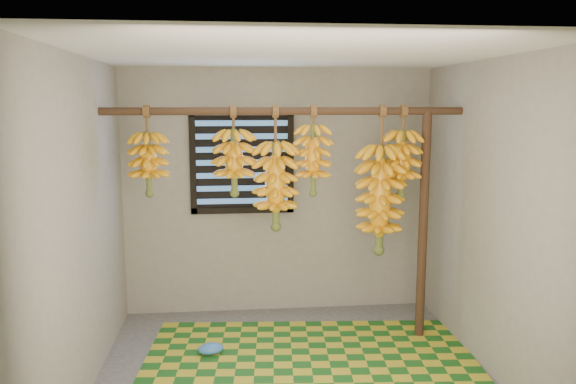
{
  "coord_description": "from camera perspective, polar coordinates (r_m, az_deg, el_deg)",
  "views": [
    {
      "loc": [
        -0.46,
        -3.93,
        2.06
      ],
      "look_at": [
        0.0,
        0.55,
        1.35
      ],
      "focal_mm": 35.0,
      "sensor_mm": 36.0,
      "label": 1
    }
  ],
  "objects": [
    {
      "name": "window",
      "position": [
        5.44,
        -4.68,
        3.02
      ],
      "size": [
        1.0,
        0.04,
        1.0
      ],
      "color": "black",
      "rests_on": "wall_back"
    },
    {
      "name": "floor",
      "position": [
        4.47,
        0.76,
        -18.58
      ],
      "size": [
        3.0,
        3.0,
        0.01
      ],
      "primitive_type": "cube",
      "color": "#4A4A4A",
      "rests_on": "ground"
    },
    {
      "name": "banana_bunch_d",
      "position": [
        4.71,
        2.57,
        3.3
      ],
      "size": [
        0.32,
        0.32,
        0.76
      ],
      "color": "brown",
      "rests_on": "hanging_pole"
    },
    {
      "name": "ceiling",
      "position": [
        3.98,
        0.84,
        13.92
      ],
      "size": [
        3.0,
        3.0,
        0.01
      ],
      "primitive_type": "cube",
      "color": "silver",
      "rests_on": "wall_back"
    },
    {
      "name": "banana_bunch_c",
      "position": [
        4.7,
        -1.26,
        0.64
      ],
      "size": [
        0.34,
        0.34,
        1.04
      ],
      "color": "brown",
      "rests_on": "hanging_pole"
    },
    {
      "name": "banana_bunch_a",
      "position": [
        4.71,
        -13.98,
        2.8
      ],
      "size": [
        0.32,
        0.32,
        0.74
      ],
      "color": "brown",
      "rests_on": "hanging_pole"
    },
    {
      "name": "woven_mat",
      "position": [
        4.51,
        2.53,
        -18.17
      ],
      "size": [
        2.85,
        2.36,
        0.01
      ],
      "primitive_type": "cube",
      "rotation": [
        0.0,
        0.0,
        -0.08
      ],
      "color": "#185218",
      "rests_on": "floor"
    },
    {
      "name": "wall_right",
      "position": [
        4.48,
        20.3,
        -2.68
      ],
      "size": [
        0.01,
        3.0,
        2.4
      ],
      "primitive_type": "cube",
      "color": "gray",
      "rests_on": "floor"
    },
    {
      "name": "wall_left",
      "position": [
        4.16,
        -20.3,
        -3.55
      ],
      "size": [
        0.01,
        3.0,
        2.4
      ],
      "primitive_type": "cube",
      "color": "gray",
      "rests_on": "floor"
    },
    {
      "name": "banana_bunch_f",
      "position": [
        4.88,
        11.5,
        2.84
      ],
      "size": [
        0.31,
        0.31,
        0.78
      ],
      "color": "brown",
      "rests_on": "hanging_pole"
    },
    {
      "name": "wall_back",
      "position": [
        5.53,
        -1.02,
        0.0
      ],
      "size": [
        3.0,
        0.01,
        2.4
      ],
      "primitive_type": "cube",
      "color": "gray",
      "rests_on": "floor"
    },
    {
      "name": "banana_bunch_e",
      "position": [
        4.87,
        9.33,
        -0.77
      ],
      "size": [
        0.39,
        0.39,
        1.27
      ],
      "color": "brown",
      "rests_on": "hanging_pole"
    },
    {
      "name": "hanging_pole",
      "position": [
        4.66,
        -0.19,
        8.21
      ],
      "size": [
        3.0,
        0.06,
        0.06
      ],
      "primitive_type": "cylinder",
      "rotation": [
        0.0,
        1.57,
        0.0
      ],
      "color": "#412A19",
      "rests_on": "wall_left"
    },
    {
      "name": "plastic_bag",
      "position": [
        4.87,
        -7.86,
        -15.49
      ],
      "size": [
        0.24,
        0.2,
        0.09
      ],
      "primitive_type": "ellipsoid",
      "rotation": [
        0.0,
        0.0,
        0.23
      ],
      "color": "#326FBD",
      "rests_on": "woven_mat"
    },
    {
      "name": "support_post",
      "position": [
        5.04,
        13.55,
        -3.45
      ],
      "size": [
        0.08,
        0.08,
        2.0
      ],
      "primitive_type": "cylinder",
      "color": "#412A19",
      "rests_on": "floor"
    },
    {
      "name": "banana_bunch_b",
      "position": [
        4.66,
        -5.5,
        3.01
      ],
      "size": [
        0.35,
        0.35,
        0.75
      ],
      "color": "brown",
      "rests_on": "hanging_pole"
    }
  ]
}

